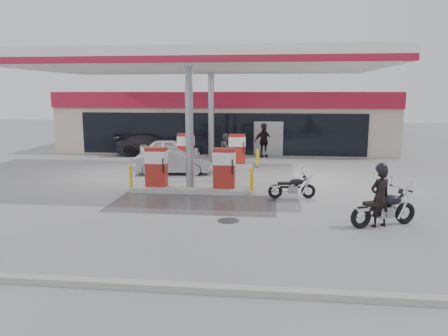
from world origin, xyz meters
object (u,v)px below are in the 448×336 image
object	(u,v)px
main_motorcycle	(385,210)
hatchback_silver	(173,162)
biker_walking	(264,141)
pump_island_far	(211,153)
biker_main	(380,197)
attendant	(226,148)
pump_island_near	(190,174)
parked_car_right	(291,144)
parked_motorcycle	(293,188)
parked_car_left	(151,144)
sedan_white	(170,149)

from	to	relation	value
main_motorcycle	hatchback_silver	distance (m)	11.22
biker_walking	pump_island_far	bearing A→B (deg)	-144.70
biker_main	attendant	xyz separation A→B (m)	(-5.87, 11.11, -0.06)
pump_island_near	biker_main	size ratio (longest dim) A/B	2.81
hatchback_silver	parked_car_right	bearing A→B (deg)	-44.32
pump_island_far	parked_motorcycle	world-z (taller)	pump_island_far
hatchback_silver	attendant	bearing A→B (deg)	-41.42
parked_car_left	main_motorcycle	bearing A→B (deg)	-159.43
pump_island_far	parked_motorcycle	size ratio (longest dim) A/B	2.83
pump_island_near	parked_car_right	distance (m)	12.82
attendant	sedan_white	bearing A→B (deg)	74.46
biker_walking	parked_car_left	bearing A→B (deg)	159.22
hatchback_silver	parked_car_right	size ratio (longest dim) A/B	0.91
hatchback_silver	biker_main	bearing A→B (deg)	-141.97
pump_island_far	main_motorcycle	size ratio (longest dim) A/B	2.43
sedan_white	biker_walking	world-z (taller)	biker_walking
attendant	parked_car_right	xyz separation A→B (m)	(3.82, 4.95, -0.29)
pump_island_far	attendant	world-z (taller)	pump_island_far
main_motorcycle	hatchback_silver	xyz separation A→B (m)	(-8.28, 7.58, 0.10)
parked_motorcycle	attendant	bearing A→B (deg)	106.25
biker_main	parked_car_right	bearing A→B (deg)	-110.31
biker_walking	hatchback_silver	bearing A→B (deg)	-143.70
main_motorcycle	parked_car_left	distance (m)	17.93
pump_island_near	main_motorcycle	size ratio (longest dim) A/B	2.43
sedan_white	attendant	xyz separation A→B (m)	(3.51, -1.19, 0.25)
parked_motorcycle	attendant	size ratio (longest dim) A/B	1.06
biker_main	sedan_white	distance (m)	15.47
attendant	parked_car_right	world-z (taller)	attendant
sedan_white	biker_walking	size ratio (longest dim) A/B	1.81
hatchback_silver	sedan_white	bearing A→B (deg)	6.94
hatchback_silver	parked_car_left	distance (m)	7.05
hatchback_silver	parked_motorcycle	bearing A→B (deg)	-136.35
main_motorcycle	sedan_white	bearing A→B (deg)	104.30
pump_island_near	parked_motorcycle	distance (m)	4.20
sedan_white	parked_car_left	distance (m)	2.42
pump_island_near	parked_car_left	bearing A→B (deg)	114.23
sedan_white	hatchback_silver	bearing A→B (deg)	-171.61
parked_car_left	biker_walking	size ratio (longest dim) A/B	2.36
pump_island_near	sedan_white	distance (m)	8.72
pump_island_far	main_motorcycle	distance (m)	12.03
parked_car_left	parked_car_right	size ratio (longest dim) A/B	1.13
pump_island_near	biker_walking	world-z (taller)	biker_walking
pump_island_far	attendant	bearing A→B (deg)	57.15
biker_main	attendant	bearing A→B (deg)	-89.72
main_motorcycle	parked_car_left	size ratio (longest dim) A/B	0.46
pump_island_near	parked_car_right	xyz separation A→B (m)	(4.50, 12.00, -0.14)
pump_island_far	biker_walking	size ratio (longest dim) A/B	2.61
main_motorcycle	parked_car_left	world-z (taller)	parked_car_left
hatchback_silver	biker_walking	xyz separation A→B (m)	(4.26, 6.20, 0.37)
biker_walking	pump_island_near	bearing A→B (deg)	-124.65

